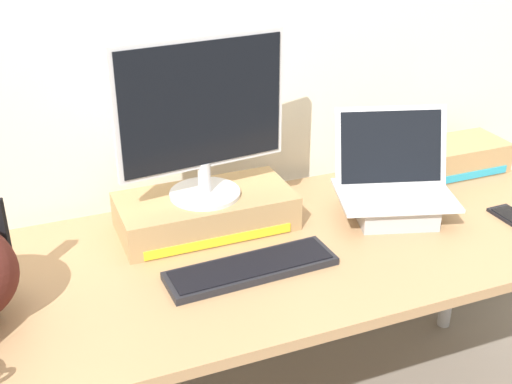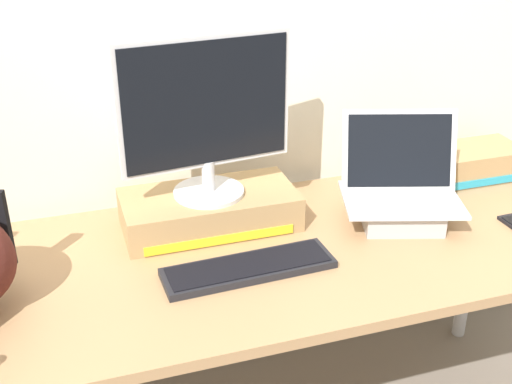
% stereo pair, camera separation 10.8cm
% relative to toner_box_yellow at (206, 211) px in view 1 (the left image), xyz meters
% --- Properties ---
extents(back_wall, '(7.00, 0.10, 2.60)m').
position_rel_toner_box_yellow_xyz_m(back_wall, '(0.08, 0.29, 0.50)').
color(back_wall, silver).
rests_on(back_wall, ground).
extents(desk, '(2.03, 0.75, 0.75)m').
position_rel_toner_box_yellow_xyz_m(desk, '(0.08, -0.18, -0.12)').
color(desk, '#A87F56').
rests_on(desk, ground).
extents(toner_box_yellow, '(0.50, 0.24, 0.10)m').
position_rel_toner_box_yellow_xyz_m(toner_box_yellow, '(0.00, 0.00, 0.00)').
color(toner_box_yellow, '#A88456').
rests_on(toner_box_yellow, desk).
extents(desktop_monitor, '(0.48, 0.20, 0.45)m').
position_rel_toner_box_yellow_xyz_m(desktop_monitor, '(0.00, -0.00, 0.29)').
color(desktop_monitor, silver).
rests_on(desktop_monitor, toner_box_yellow).
extents(open_laptop, '(0.39, 0.33, 0.31)m').
position_rel_toner_box_yellow_xyz_m(open_laptop, '(0.54, -0.14, 0.01)').
color(open_laptop, '#ADADB2').
rests_on(open_laptop, desk).
extents(external_keyboard, '(0.45, 0.15, 0.02)m').
position_rel_toner_box_yellow_xyz_m(external_keyboard, '(0.03, -0.27, -0.04)').
color(external_keyboard, black).
rests_on(external_keyboard, desk).
extents(toner_box_cyan, '(0.32, 0.18, 0.10)m').
position_rel_toner_box_yellow_xyz_m(toner_box_cyan, '(0.92, 0.06, -0.00)').
color(toner_box_cyan, '#A88456').
rests_on(toner_box_cyan, desk).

